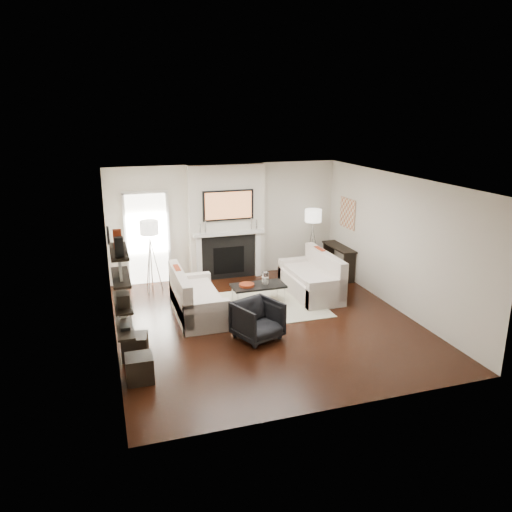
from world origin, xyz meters
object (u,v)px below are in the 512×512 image
object	(u,v)px
loveseat_left_base	(198,306)
ottoman_near	(135,346)
loveseat_right_base	(310,285)
lamp_left_shade	(149,228)
lamp_right_shade	(313,216)
coffee_table	(258,286)
armchair	(258,319)

from	to	relation	value
loveseat_left_base	ottoman_near	xyz separation A→B (m)	(-1.31, -1.40, -0.01)
loveseat_right_base	ottoman_near	world-z (taller)	loveseat_right_base
lamp_left_shade	lamp_right_shade	distance (m)	3.90
loveseat_left_base	lamp_right_shade	xyz separation A→B (m)	(3.21, 1.79, 1.24)
coffee_table	ottoman_near	distance (m)	3.10
loveseat_right_base	lamp_right_shade	distance (m)	1.96
coffee_table	ottoman_near	bearing A→B (deg)	-148.10
lamp_right_shade	ottoman_near	xyz separation A→B (m)	(-4.52, -3.20, -1.25)
loveseat_right_base	ottoman_near	distance (m)	4.29
loveseat_left_base	lamp_right_shade	size ratio (longest dim) A/B	4.50
coffee_table	armchair	distance (m)	1.63
lamp_left_shade	coffee_table	bearing A→B (deg)	-36.19
coffee_table	armchair	bearing A→B (deg)	-108.29
loveseat_right_base	ottoman_near	bearing A→B (deg)	-154.84
loveseat_left_base	coffee_table	world-z (taller)	same
loveseat_left_base	armchair	xyz separation A→B (m)	(0.81, -1.31, 0.16)
loveseat_left_base	coffee_table	size ratio (longest dim) A/B	1.64
loveseat_right_base	lamp_right_shade	size ratio (longest dim) A/B	4.50
loveseat_right_base	loveseat_left_base	bearing A→B (deg)	-170.70
loveseat_right_base	armchair	size ratio (longest dim) A/B	2.41
armchair	coffee_table	bearing A→B (deg)	49.68
loveseat_left_base	ottoman_near	size ratio (longest dim) A/B	4.50
loveseat_right_base	ottoman_near	xyz separation A→B (m)	(-3.88, -1.82, -0.01)
lamp_left_shade	loveseat_left_base	bearing A→B (deg)	-67.89
lamp_right_shade	coffee_table	bearing A→B (deg)	-140.48
coffee_table	loveseat_right_base	bearing A→B (deg)	8.51
loveseat_left_base	loveseat_right_base	size ratio (longest dim) A/B	1.00
armchair	lamp_left_shade	distance (m)	3.53
lamp_left_shade	lamp_right_shade	bearing A→B (deg)	1.36
lamp_left_shade	ottoman_near	world-z (taller)	lamp_left_shade
loveseat_right_base	armchair	xyz separation A→B (m)	(-1.77, -1.73, 0.16)
armchair	lamp_left_shade	xyz separation A→B (m)	(-1.50, 3.01, 1.08)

